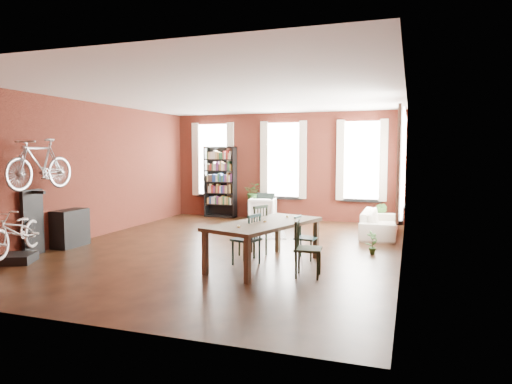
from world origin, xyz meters
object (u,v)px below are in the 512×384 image
at_px(cream_sofa, 380,219).
at_px(dining_chair_b, 253,230).
at_px(dining_table, 265,244).
at_px(console_table, 70,228).
at_px(dining_chair_c, 308,249).
at_px(bicycle_floor, 16,210).
at_px(white_armchair, 263,208).
at_px(dining_chair_d, 306,238).
at_px(bookshelf, 220,182).
at_px(plant_stand, 253,210).
at_px(dining_chair_a, 246,239).
at_px(bike_trainer, 18,258).

bearing_deg(cream_sofa, dining_chair_b, 143.70).
height_order(dining_table, console_table, console_table).
relative_size(dining_chair_c, bicycle_floor, 0.56).
xyz_separation_m(dining_chair_b, console_table, (-4.00, -0.47, -0.10)).
distance_m(white_armchair, console_table, 5.57).
distance_m(dining_chair_b, console_table, 4.03).
bearing_deg(bicycle_floor, cream_sofa, 22.09).
height_order(dining_chair_d, bookshelf, bookshelf).
relative_size(bookshelf, white_armchair, 2.90).
height_order(dining_chair_d, console_table, dining_chair_d).
relative_size(cream_sofa, plant_stand, 3.92).
height_order(dining_table, dining_chair_a, dining_chair_a).
distance_m(dining_chair_c, bicycle_floor, 5.34).
height_order(bookshelf, plant_stand, bookshelf).
distance_m(bookshelf, bike_trainer, 6.89).
distance_m(dining_chair_d, bike_trainer, 5.35).
xyz_separation_m(dining_chair_d, bike_trainer, (-4.95, -2.00, -0.33)).
xyz_separation_m(dining_chair_b, white_armchair, (-1.20, 4.35, -0.12)).
xyz_separation_m(dining_chair_b, bookshelf, (-2.72, 4.73, 0.60)).
relative_size(dining_chair_b, cream_sofa, 0.48).
height_order(dining_table, plant_stand, dining_table).
xyz_separation_m(white_armchair, bicycle_floor, (-2.69, -6.30, 0.60)).
relative_size(dining_table, dining_chair_b, 2.31).
bearing_deg(dining_chair_b, dining_chair_c, 69.73).
bearing_deg(dining_table, dining_chair_a, -159.18).
height_order(dining_chair_b, bookshelf, bookshelf).
relative_size(dining_chair_a, white_armchair, 1.22).
bearing_deg(dining_chair_c, console_table, 76.73).
distance_m(bookshelf, console_table, 5.40).
bearing_deg(dining_chair_a, bookshelf, -137.16).
bearing_deg(dining_table, bicycle_floor, -146.27).
relative_size(dining_table, bookshelf, 1.05).
bearing_deg(dining_table, plant_stand, 129.25).
xyz_separation_m(cream_sofa, console_table, (-6.23, -3.50, -0.01)).
height_order(dining_chair_a, bicycle_floor, bicycle_floor).
bearing_deg(dining_chair_d, console_table, 101.66).
height_order(dining_chair_b, console_table, dining_chair_b).
height_order(dining_chair_c, cream_sofa, dining_chair_c).
distance_m(dining_chair_c, console_table, 5.41).
xyz_separation_m(dining_chair_a, white_armchair, (-1.33, 5.08, -0.08)).
bearing_deg(dining_chair_c, plant_stand, 21.41).
height_order(cream_sofa, plant_stand, cream_sofa).
height_order(cream_sofa, bicycle_floor, bicycle_floor).
xyz_separation_m(bookshelf, cream_sofa, (4.95, -1.70, -0.69)).
bearing_deg(dining_chair_d, dining_table, 147.86).
bearing_deg(white_armchair, console_table, 51.87).
distance_m(plant_stand, bicycle_floor, 7.00).
height_order(cream_sofa, console_table, cream_sofa).
xyz_separation_m(cream_sofa, plant_stand, (-3.84, 1.59, -0.14)).
bearing_deg(cream_sofa, dining_chair_c, 168.37).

